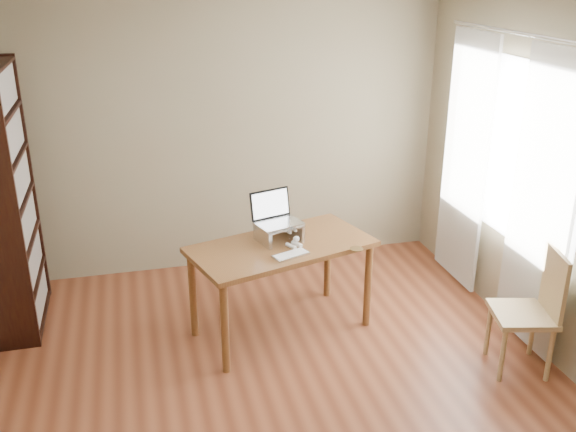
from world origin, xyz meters
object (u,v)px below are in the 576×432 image
object	(u,v)px
cat	(279,231)
chair	(532,306)
bookshelf	(8,201)
laptop	(277,214)
desk	(281,256)
keyboard	(291,255)

from	to	relation	value
cat	chair	distance (m)	1.92
bookshelf	laptop	size ratio (longest dim) A/B	5.36
chair	laptop	bearing A→B (deg)	160.33
chair	bookshelf	bearing A→B (deg)	170.20
laptop	chair	world-z (taller)	laptop
cat	desk	bearing A→B (deg)	-123.42
bookshelf	chair	world-z (taller)	bookshelf
laptop	chair	size ratio (longest dim) A/B	0.42
bookshelf	desk	bearing A→B (deg)	-18.11
desk	keyboard	distance (m)	0.25
cat	bookshelf	bearing A→B (deg)	136.18
chair	cat	bearing A→B (deg)	160.91
laptop	chair	xyz separation A→B (m)	(1.60, -1.06, -0.44)
bookshelf	chair	bearing A→B (deg)	-23.59
desk	chair	size ratio (longest dim) A/B	1.65
keyboard	laptop	bearing A→B (deg)	71.77
cat	laptop	bearing A→B (deg)	78.81
keyboard	chair	world-z (taller)	chair
desk	chair	distance (m)	1.85
desk	keyboard	xyz separation A→B (m)	(0.02, -0.22, 0.11)
cat	chair	size ratio (longest dim) A/B	0.53
desk	laptop	size ratio (longest dim) A/B	3.89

